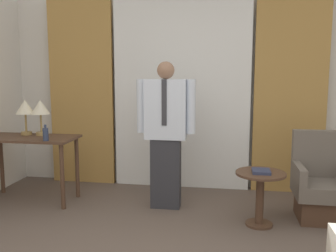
{
  "coord_description": "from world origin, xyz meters",
  "views": [
    {
      "loc": [
        0.63,
        -2.11,
        1.58
      ],
      "look_at": [
        -0.02,
        1.93,
        0.99
      ],
      "focal_mm": 40.0,
      "sensor_mm": 36.0,
      "label": 1
    }
  ],
  "objects_px": {
    "desk": "(29,147)",
    "side_table": "(260,190)",
    "bottle_near_edge": "(46,134)",
    "armchair": "(321,188)",
    "table_lamp_right": "(40,109)",
    "book": "(261,171)",
    "person": "(166,130)",
    "table_lamp_left": "(25,109)"
  },
  "relations": [
    {
      "from": "desk",
      "to": "side_table",
      "type": "relative_size",
      "value": 2.05
    },
    {
      "from": "bottle_near_edge",
      "to": "side_table",
      "type": "distance_m",
      "value": 2.45
    },
    {
      "from": "armchair",
      "to": "desk",
      "type": "bearing_deg",
      "value": 179.48
    },
    {
      "from": "bottle_near_edge",
      "to": "armchair",
      "type": "bearing_deg",
      "value": 3.31
    },
    {
      "from": "desk",
      "to": "bottle_near_edge",
      "type": "xyz_separation_m",
      "value": [
        0.34,
        -0.21,
        0.21
      ]
    },
    {
      "from": "table_lamp_right",
      "to": "book",
      "type": "height_order",
      "value": "table_lamp_right"
    },
    {
      "from": "bottle_near_edge",
      "to": "side_table",
      "type": "bearing_deg",
      "value": -2.92
    },
    {
      "from": "bottle_near_edge",
      "to": "person",
      "type": "bearing_deg",
      "value": 10.55
    },
    {
      "from": "person",
      "to": "book",
      "type": "bearing_deg",
      "value": -20.47
    },
    {
      "from": "table_lamp_right",
      "to": "person",
      "type": "relative_size",
      "value": 0.26
    },
    {
      "from": "table_lamp_left",
      "to": "side_table",
      "type": "relative_size",
      "value": 0.77
    },
    {
      "from": "desk",
      "to": "bottle_near_edge",
      "type": "distance_m",
      "value": 0.45
    },
    {
      "from": "table_lamp_right",
      "to": "table_lamp_left",
      "type": "bearing_deg",
      "value": 180.0
    },
    {
      "from": "desk",
      "to": "table_lamp_left",
      "type": "height_order",
      "value": "table_lamp_left"
    },
    {
      "from": "table_lamp_left",
      "to": "bottle_near_edge",
      "type": "relative_size",
      "value": 2.35
    },
    {
      "from": "desk",
      "to": "book",
      "type": "bearing_deg",
      "value": -7.25
    },
    {
      "from": "book",
      "to": "desk",
      "type": "bearing_deg",
      "value": 172.75
    },
    {
      "from": "desk",
      "to": "armchair",
      "type": "xyz_separation_m",
      "value": [
        3.4,
        -0.03,
        -0.33
      ]
    },
    {
      "from": "table_lamp_right",
      "to": "book",
      "type": "relative_size",
      "value": 2.19
    },
    {
      "from": "book",
      "to": "armchair",
      "type": "bearing_deg",
      "value": 25.45
    },
    {
      "from": "person",
      "to": "armchair",
      "type": "distance_m",
      "value": 1.81
    },
    {
      "from": "bottle_near_edge",
      "to": "side_table",
      "type": "xyz_separation_m",
      "value": [
        2.4,
        -0.12,
        -0.49
      ]
    },
    {
      "from": "table_lamp_right",
      "to": "bottle_near_edge",
      "type": "relative_size",
      "value": 2.35
    },
    {
      "from": "table_lamp_left",
      "to": "table_lamp_right",
      "type": "bearing_deg",
      "value": 0.0
    },
    {
      "from": "table_lamp_left",
      "to": "side_table",
      "type": "height_order",
      "value": "table_lamp_left"
    },
    {
      "from": "bottle_near_edge",
      "to": "side_table",
      "type": "height_order",
      "value": "bottle_near_edge"
    },
    {
      "from": "table_lamp_left",
      "to": "table_lamp_right",
      "type": "height_order",
      "value": "same"
    },
    {
      "from": "table_lamp_right",
      "to": "side_table",
      "type": "xyz_separation_m",
      "value": [
        2.63,
        -0.47,
        -0.74
      ]
    },
    {
      "from": "side_table",
      "to": "table_lamp_right",
      "type": "bearing_deg",
      "value": 169.88
    },
    {
      "from": "table_lamp_right",
      "to": "bottle_near_edge",
      "type": "xyz_separation_m",
      "value": [
        0.23,
        -0.35,
        -0.25
      ]
    },
    {
      "from": "desk",
      "to": "armchair",
      "type": "height_order",
      "value": "armchair"
    },
    {
      "from": "person",
      "to": "book",
      "type": "height_order",
      "value": "person"
    },
    {
      "from": "table_lamp_left",
      "to": "book",
      "type": "height_order",
      "value": "table_lamp_left"
    },
    {
      "from": "person",
      "to": "desk",
      "type": "bearing_deg",
      "value": -178.53
    },
    {
      "from": "bottle_near_edge",
      "to": "armchair",
      "type": "xyz_separation_m",
      "value": [
        3.06,
        0.18,
        -0.54
      ]
    },
    {
      "from": "person",
      "to": "book",
      "type": "distance_m",
      "value": 1.17
    },
    {
      "from": "desk",
      "to": "book",
      "type": "distance_m",
      "value": 2.76
    },
    {
      "from": "person",
      "to": "armchair",
      "type": "bearing_deg",
      "value": -2.48
    },
    {
      "from": "desk",
      "to": "bottle_near_edge",
      "type": "bearing_deg",
      "value": -31.77
    },
    {
      "from": "bottle_near_edge",
      "to": "table_lamp_right",
      "type": "bearing_deg",
      "value": 124.04
    },
    {
      "from": "table_lamp_left",
      "to": "bottle_near_edge",
      "type": "xyz_separation_m",
      "value": [
        0.44,
        -0.35,
        -0.25
      ]
    },
    {
      "from": "table_lamp_left",
      "to": "armchair",
      "type": "bearing_deg",
      "value": -2.78
    }
  ]
}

